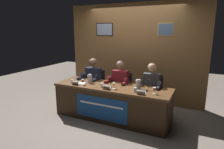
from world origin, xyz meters
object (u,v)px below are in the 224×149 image
water_cup_left (72,81)px  water_pitcher_left_side (90,79)px  panelist_center (119,83)px  water_cup_right (135,90)px  panelist_left (92,79)px  water_pitcher_right_side (138,84)px  document_stack_left (81,83)px  chair_left (96,88)px  nameplate_right (141,92)px  panelist_right (151,86)px  microphone_right (147,87)px  microphone_center (109,83)px  juice_glass_left (83,81)px  nameplate_center (106,87)px  water_cup_center (102,85)px  microphone_left (84,79)px  juice_glass_center (114,85)px  chair_center (122,91)px  conference_table (110,98)px  chair_right (152,96)px  nameplate_left (75,83)px  juice_glass_right (154,89)px

water_cup_left → water_pitcher_left_side: bearing=32.4°
panelist_center → water_cup_right: 0.82m
panelist_left → panelist_center: bearing=0.0°
water_cup_right → panelist_left: bearing=157.1°
water_pitcher_right_side → document_stack_left: size_ratio=0.87×
chair_left → nameplate_right: size_ratio=5.34×
panelist_right → microphone_right: panelist_right is taller
water_cup_left → microphone_center: microphone_center is taller
panelist_left → nameplate_right: size_ratio=7.28×
juice_glass_left → nameplate_center: (0.62, -0.08, -0.05)m
juice_glass_left → chair_left: bearing=99.6°
water_cup_center → document_stack_left: water_cup_center is taller
microphone_left → microphone_center: bearing=-5.0°
panelist_left → chair_left: bearing=90.0°
microphone_center → water_pitcher_left_side: size_ratio=1.03×
microphone_center → water_pitcher_left_side: 0.54m
juice_glass_center → water_pitcher_left_side: (-0.70, 0.20, 0.01)m
nameplate_center → document_stack_left: (-0.73, 0.15, -0.03)m
water_pitcher_left_side → document_stack_left: bearing=-137.9°
chair_center → microphone_left: bearing=-140.9°
microphone_right → nameplate_right: bearing=-98.3°
juice_glass_left → document_stack_left: 0.16m
microphone_left → water_pitcher_right_side: microphone_left is taller
panelist_left → panelist_center: 0.75m
microphone_right → water_pitcher_right_side: (-0.21, 0.04, 0.02)m
panelist_left → conference_table: bearing=-32.8°
conference_table → microphone_right: bearing=7.2°
microphone_left → water_cup_right: 1.33m
microphone_center → water_pitcher_left_side: bearing=170.9°
microphone_center → water_cup_right: microphone_center is taller
panelist_center → conference_table: bearing=-90.1°
chair_right → water_cup_right: 0.85m
nameplate_left → panelist_right: 1.65m
panelist_right → juice_glass_right: bearing=-68.7°
juice_glass_center → microphone_right: 0.68m
chair_center → microphone_center: 0.75m
document_stack_left → chair_right: bearing=25.5°
conference_table → chair_right: 1.01m
water_cup_center → nameplate_right: 0.90m
panelist_left → document_stack_left: bearing=-87.6°
nameplate_right → juice_glass_right: bearing=35.0°
water_cup_right → panelist_center: bearing=136.2°
nameplate_right → water_pitcher_right_side: size_ratio=0.80×
water_cup_left → nameplate_center: size_ratio=0.46×
chair_right → nameplate_right: bearing=-90.6°
nameplate_right → panelist_right: bearing=89.2°
water_cup_left → water_cup_right: same height
water_cup_center → water_pitcher_left_side: (-0.42, 0.19, 0.06)m
panelist_center → juice_glass_center: panelist_center is taller
microphone_left → nameplate_right: microphone_left is taller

